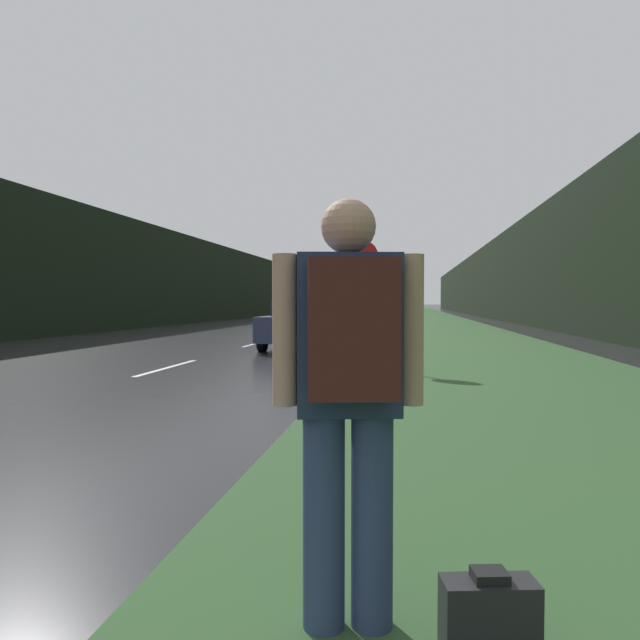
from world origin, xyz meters
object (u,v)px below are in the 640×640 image
object	(u,v)px
car_passing_far	(364,311)
stop_sign	(363,290)
hitchhiker_with_backpack	(349,387)
suitcase	(489,616)
delivery_truck	(366,299)
car_passing_near	(302,324)
car_oncoming	(331,309)

from	to	relation	value
car_passing_far	stop_sign	bearing A→B (deg)	94.26
hitchhiker_with_backpack	suitcase	distance (m)	1.04
stop_sign	delivery_truck	size ratio (longest dim) A/B	0.30
car_passing_near	delivery_truck	xyz separation A→B (m)	(-3.68, 78.11, 1.06)
hitchhiker_with_backpack	car_oncoming	world-z (taller)	hitchhiker_with_backpack
stop_sign	suitcase	size ratio (longest dim) A/B	6.85
stop_sign	car_passing_far	bearing A→B (deg)	94.26
stop_sign	car_passing_far	xyz separation A→B (m)	(-2.17, 29.17, -0.88)
stop_sign	delivery_truck	xyz separation A→B (m)	(-5.85, 82.72, 0.16)
stop_sign	delivery_truck	distance (m)	82.93
car_passing_near	delivery_truck	world-z (taller)	delivery_truck
car_passing_far	car_passing_near	bearing A→B (deg)	90.00
car_passing_far	delivery_truck	xyz separation A→B (m)	(-3.68, 53.56, 1.04)
suitcase	car_passing_near	world-z (taller)	car_passing_near
hitchhiker_with_backpack	delivery_truck	xyz separation A→B (m)	(-6.55, 92.51, 0.76)
car_passing_near	delivery_truck	size ratio (longest dim) A/B	0.50
suitcase	delivery_truck	distance (m)	92.85
hitchhiker_with_backpack	delivery_truck	bearing A→B (deg)	83.53
car_passing_far	car_oncoming	world-z (taller)	car_passing_far
delivery_truck	car_oncoming	bearing A→B (deg)	-90.00
stop_sign	car_passing_far	size ratio (longest dim) A/B	0.61
car_passing_near	car_passing_far	xyz separation A→B (m)	(-0.00, 24.56, 0.02)
car_passing_near	delivery_truck	bearing A→B (deg)	-87.30
hitchhiker_with_backpack	suitcase	bearing A→B (deg)	-15.21
hitchhiker_with_backpack	suitcase	world-z (taller)	hitchhiker_with_backpack
stop_sign	car_passing_near	distance (m)	5.18
stop_sign	suitcase	world-z (taller)	stop_sign
hitchhiker_with_backpack	car_passing_far	world-z (taller)	hitchhiker_with_backpack
stop_sign	car_passing_near	world-z (taller)	stop_sign
suitcase	car_oncoming	size ratio (longest dim) A/B	0.09
suitcase	car_passing_far	size ratio (longest dim) A/B	0.09
stop_sign	hitchhiker_with_backpack	world-z (taller)	stop_sign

